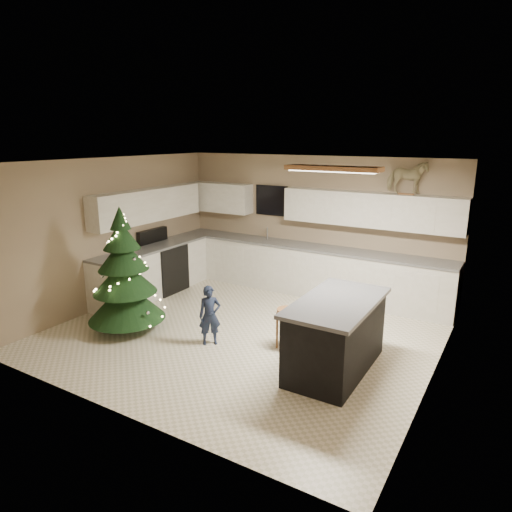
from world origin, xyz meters
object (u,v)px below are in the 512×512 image
bar_stool (287,319)px  toddler (210,315)px  island (336,335)px  rocking_horse (407,177)px  christmas_tree (125,280)px

bar_stool → toddler: toddler is taller
island → rocking_horse: (0.13, 2.67, 1.81)m
toddler → christmas_tree: bearing=146.3°
bar_stool → rocking_horse: (0.96, 2.42, 1.85)m
island → toddler: size_ratio=1.93×
bar_stool → rocking_horse: size_ratio=0.84×
toddler → rocking_horse: 3.96m
island → christmas_tree: bearing=-172.0°
christmas_tree → toddler: bearing=9.2°
christmas_tree → toddler: (1.44, 0.23, -0.36)m
bar_stool → toddler: size_ratio=0.66×
island → christmas_tree: christmas_tree is taller
christmas_tree → rocking_horse: rocking_horse is taller
island → christmas_tree: (-3.28, -0.46, 0.32)m
toddler → rocking_horse: rocking_horse is taller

